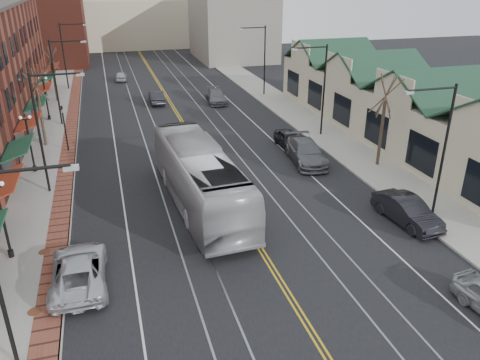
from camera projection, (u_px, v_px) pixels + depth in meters
ground at (298, 310)px, 20.78m from camera, size 160.00×160.00×0.00m
sidewalk_left at (47, 171)px, 35.19m from camera, size 4.00×120.00×0.15m
sidewalk_right at (336, 141)px, 41.36m from camera, size 4.00×120.00×0.15m
building_right at (398, 112)px, 42.00m from camera, size 8.00×36.00×4.60m
backdrop_left at (38, 18)px, 75.18m from camera, size 14.00×18.00×14.00m
backdrop_mid at (133, 23)px, 93.46m from camera, size 22.00×14.00×9.00m
backdrop_right at (232, 25)px, 79.38m from camera, size 12.00×16.00×11.00m
streetlight_l_0 at (5, 253)px, 15.89m from camera, size 3.33×0.25×8.00m
streetlight_l_1 at (45, 121)px, 29.92m from camera, size 3.33×0.25×8.00m
streetlight_l_2 at (59, 74)px, 43.95m from camera, size 3.33×0.25×8.00m
streetlight_l_3 at (67, 49)px, 57.97m from camera, size 3.33×0.25×8.00m
streetlight_r_0 at (440, 138)px, 26.83m from camera, size 3.33×0.25×8.00m
streetlight_r_1 at (320, 81)px, 40.86m from camera, size 3.33×0.25×8.00m
streetlight_r_2 at (261, 53)px, 54.89m from camera, size 3.33×0.25×8.00m
lamppost_l_1 at (4, 222)px, 23.60m from camera, size 0.84×0.28×4.27m
lamppost_l_2 at (30, 145)px, 34.12m from camera, size 0.84×0.28×4.27m
lamppost_l_3 at (46, 99)px, 46.40m from camera, size 0.84×0.28×4.27m
tree_left_near at (39, 107)px, 38.93m from camera, size 1.78×1.37×6.48m
tree_left_far at (53, 73)px, 53.05m from camera, size 1.66×1.28×6.02m
tree_right_mid at (383, 119)px, 34.74m from camera, size 1.90×1.46×6.93m
manhole_mid at (35, 312)px, 20.46m from camera, size 0.60×0.60×0.02m
manhole_far at (44, 252)px, 24.85m from camera, size 0.60×0.60×0.02m
traffic_signal at (64, 125)px, 38.14m from camera, size 0.18×0.15×3.80m
transit_bus at (200, 177)px, 29.45m from camera, size 4.08×14.11×3.88m
parked_suv at (79, 270)px, 22.27m from camera, size 2.59×5.52×1.53m
parked_car_b at (407, 211)px, 27.75m from camera, size 2.14×4.96×1.59m
parked_car_c at (306, 152)px, 36.66m from camera, size 3.11×6.11×1.70m
parked_car_d at (289, 140)px, 39.79m from camera, size 1.77×4.26×1.44m
distant_car_left at (156, 97)px, 53.26m from camera, size 1.59×4.36×1.43m
distant_car_right at (216, 96)px, 53.63m from camera, size 2.42×5.14×1.45m
distant_car_far at (121, 76)px, 64.51m from camera, size 1.87×3.87×1.28m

